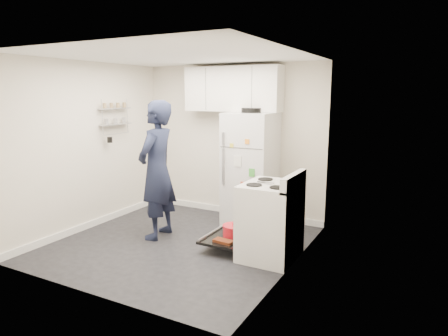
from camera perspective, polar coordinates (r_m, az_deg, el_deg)
The scene contains 7 objects.
room at distance 5.35m, azimuth -6.78°, elevation 1.66°, with size 3.21×3.21×2.51m.
electric_range at distance 5.03m, azimuth 6.52°, elevation -7.58°, with size 0.66×0.76×1.10m.
open_oven_door at distance 5.36m, azimuth 0.96°, elevation -9.46°, with size 0.55×0.70×0.23m.
refrigerator at distance 6.20m, azimuth 3.81°, elevation -0.12°, with size 0.72×0.74×1.82m.
upper_cabinets at distance 6.43m, azimuth 1.28°, elevation 11.21°, with size 1.60×0.33×0.70m, color silver.
wall_shelf_rack at distance 6.60m, azimuth -15.33°, elevation 7.14°, with size 0.14×0.60×0.61m.
person at distance 5.67m, azimuth -9.55°, elevation -0.31°, with size 0.71×0.47×1.95m, color #151A30.
Camera 1 is at (2.99, -4.31, 2.04)m, focal length 32.00 mm.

